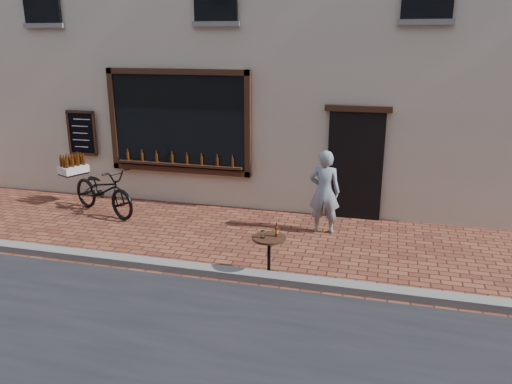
# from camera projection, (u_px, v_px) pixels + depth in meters

# --- Properties ---
(ground) EXTENTS (90.00, 90.00, 0.00)m
(ground) POSITION_uv_depth(u_px,v_px,m) (209.00, 280.00, 7.65)
(ground) COLOR #5C2A1E
(ground) RESTS_ON ground
(kerb) EXTENTS (90.00, 0.25, 0.12)m
(kerb) POSITION_uv_depth(u_px,v_px,m) (213.00, 271.00, 7.81)
(kerb) COLOR slate
(kerb) RESTS_ON ground
(cargo_bicycle) EXTENTS (2.30, 1.48, 1.09)m
(cargo_bicycle) POSITION_uv_depth(u_px,v_px,m) (102.00, 189.00, 10.52)
(cargo_bicycle) COLOR black
(cargo_bicycle) RESTS_ON ground
(bistro_table) EXTENTS (0.52, 0.52, 0.89)m
(bistro_table) POSITION_uv_depth(u_px,v_px,m) (269.00, 249.00, 7.62)
(bistro_table) COLOR black
(bistro_table) RESTS_ON ground
(pedestrian) EXTENTS (0.60, 0.41, 1.60)m
(pedestrian) POSITION_uv_depth(u_px,v_px,m) (324.00, 192.00, 9.38)
(pedestrian) COLOR gray
(pedestrian) RESTS_ON ground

